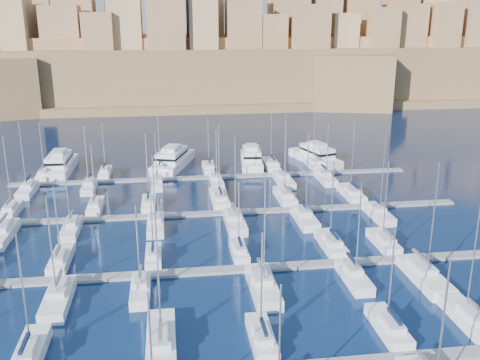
{
  "coord_description": "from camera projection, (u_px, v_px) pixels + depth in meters",
  "views": [
    {
      "loc": [
        -9.52,
        -77.08,
        32.83
      ],
      "look_at": [
        1.94,
        6.0,
        7.3
      ],
      "focal_mm": 40.0,
      "sensor_mm": 36.0,
      "label": 1
    }
  ],
  "objects": [
    {
      "name": "sailboat_47",
      "position": [
        325.0,
        178.0,
        111.79
      ],
      "size": [
        2.73,
        9.11,
        12.61
      ],
      "color": "white",
      "rests_on": "ground"
    },
    {
      "name": "sailboat_35",
      "position": [
        378.0,
        213.0,
        91.34
      ],
      "size": [
        2.71,
        9.05,
        14.96
      ],
      "color": "white",
      "rests_on": "ground"
    },
    {
      "name": "sailboat_15",
      "position": [
        239.0,
        251.0,
        76.59
      ],
      "size": [
        2.2,
        7.32,
        11.26
      ],
      "color": "white",
      "rests_on": "ground"
    },
    {
      "name": "pontoon_far",
      "position": [
        214.0,
        177.0,
        114.12
      ],
      "size": [
        84.0,
        2.0,
        0.4
      ],
      "primitive_type": "cube",
      "color": "slate",
      "rests_on": "ground"
    },
    {
      "name": "sailboat_42",
      "position": [
        27.0,
        190.0,
        104.02
      ],
      "size": [
        2.69,
        8.98,
        14.46
      ],
      "color": "white",
      "rests_on": "ground"
    },
    {
      "name": "ground",
      "position": [
        233.0,
        236.0,
        83.85
      ],
      "size": [
        600.0,
        600.0,
        0.0
      ],
      "primitive_type": "plane",
      "color": "black",
      "rests_on": "ground"
    },
    {
      "name": "sailboat_22",
      "position": [
        354.0,
        276.0,
        69.15
      ],
      "size": [
        2.56,
        8.55,
        14.03
      ],
      "color": "white",
      "rests_on": "ground"
    },
    {
      "name": "sailboat_30",
      "position": [
        2.0,
        234.0,
        82.67
      ],
      "size": [
        3.13,
        10.44,
        17.14
      ],
      "color": "white",
      "rests_on": "ground"
    },
    {
      "name": "sailboat_5",
      "position": [
        468.0,
        317.0,
        59.67
      ],
      "size": [
        2.8,
        9.32,
        14.17
      ],
      "color": "white",
      "rests_on": "ground"
    },
    {
      "name": "sailboat_39",
      "position": [
        209.0,
        168.0,
        118.88
      ],
      "size": [
        2.64,
        8.79,
        12.15
      ],
      "color": "white",
      "rests_on": "ground"
    },
    {
      "name": "sailboat_13",
      "position": [
        60.0,
        260.0,
        73.78
      ],
      "size": [
        2.49,
        8.29,
        11.54
      ],
      "color": "white",
      "rests_on": "ground"
    },
    {
      "name": "sailboat_37",
      "position": [
        105.0,
        173.0,
        115.52
      ],
      "size": [
        2.37,
        7.9,
        11.72
      ],
      "color": "white",
      "rests_on": "ground"
    },
    {
      "name": "sailboat_3",
      "position": [
        262.0,
        337.0,
        55.98
      ],
      "size": [
        2.4,
        8.0,
        12.67
      ],
      "color": "white",
      "rests_on": "ground"
    },
    {
      "name": "sailboat_14",
      "position": [
        153.0,
        256.0,
        75.03
      ],
      "size": [
        2.22,
        7.38,
        13.08
      ],
      "color": "white",
      "rests_on": "ground"
    },
    {
      "name": "sailboat_29",
      "position": [
        351.0,
        193.0,
        101.72
      ],
      "size": [
        2.88,
        9.6,
        15.59
      ],
      "color": "white",
      "rests_on": "ground"
    },
    {
      "name": "sailboat_46",
      "position": [
        284.0,
        180.0,
        110.25
      ],
      "size": [
        2.96,
        9.88,
        14.85
      ],
      "color": "white",
      "rests_on": "ground"
    },
    {
      "name": "sailboat_1",
      "position": [
        30.0,
        353.0,
        53.27
      ],
      "size": [
        2.63,
        8.78,
        13.64
      ],
      "color": "white",
      "rests_on": "ground"
    },
    {
      "name": "sailboat_36",
      "position": [
        44.0,
        175.0,
        113.83
      ],
      "size": [
        2.35,
        7.85,
        12.4
      ],
      "color": "white",
      "rests_on": "ground"
    },
    {
      "name": "motor_yacht_c",
      "position": [
        252.0,
        158.0,
        123.36
      ],
      "size": [
        6.32,
        15.85,
        5.25
      ],
      "color": "white",
      "rests_on": "ground"
    },
    {
      "name": "motor_yacht_a",
      "position": [
        60.0,
        164.0,
        118.46
      ],
      "size": [
        5.33,
        17.08,
        5.25
      ],
      "color": "white",
      "rests_on": "ground"
    },
    {
      "name": "sailboat_19",
      "position": [
        58.0,
        298.0,
        63.78
      ],
      "size": [
        2.91,
        9.7,
        14.15
      ],
      "color": "white",
      "rests_on": "ground"
    },
    {
      "name": "motor_yacht_d",
      "position": [
        316.0,
        155.0,
        125.83
      ],
      "size": [
        9.48,
        17.14,
        5.25
      ],
      "color": "white",
      "rests_on": "ground"
    },
    {
      "name": "sailboat_34",
      "position": [
        305.0,
        218.0,
        89.37
      ],
      "size": [
        2.88,
        9.6,
        15.56
      ],
      "color": "white",
      "rests_on": "ground"
    },
    {
      "name": "sailboat_21",
      "position": [
        263.0,
        286.0,
        66.66
      ],
      "size": [
        3.14,
        10.46,
        16.01
      ],
      "color": "white",
      "rests_on": "ground"
    },
    {
      "name": "sailboat_32",
      "position": [
        156.0,
        225.0,
        86.49
      ],
      "size": [
        2.66,
        8.87,
        12.59
      ],
      "color": "white",
      "rests_on": "ground"
    },
    {
      "name": "sailboat_44",
      "position": [
        157.0,
        183.0,
        108.02
      ],
      "size": [
        2.23,
        7.43,
        11.62
      ],
      "color": "white",
      "rests_on": "ground"
    },
    {
      "name": "sailboat_38",
      "position": [
        160.0,
        170.0,
        117.75
      ],
      "size": [
        2.82,
        9.4,
        14.84
      ],
      "color": "white",
      "rests_on": "ground"
    },
    {
      "name": "sailboat_45",
      "position": [
        216.0,
        182.0,
        109.16
      ],
      "size": [
        2.5,
        8.35,
        11.95
      ],
      "color": "white",
      "rests_on": "ground"
    },
    {
      "name": "sailboat_4",
      "position": [
        389.0,
        327.0,
        57.91
      ],
      "size": [
        2.46,
        8.21,
        12.51
      ],
      "color": "white",
      "rests_on": "ground"
    },
    {
      "name": "sailboat_41",
      "position": [
        314.0,
        163.0,
        122.67
      ],
      "size": [
        3.05,
        10.15,
        15.35
      ],
      "color": "white",
      "rests_on": "ground"
    },
    {
      "name": "sailboat_40",
      "position": [
        271.0,
        165.0,
        121.52
      ],
      "size": [
        3.14,
        10.47,
        14.02
      ],
      "color": "white",
      "rests_on": "ground"
    },
    {
      "name": "sailboat_26",
      "position": [
        149.0,
        204.0,
        96.08
      ],
      "size": [
        2.45,
        8.18,
        13.74
      ],
      "color": "white",
      "rests_on": "ground"
    },
    {
      "name": "sailboat_20",
      "position": [
        141.0,
        289.0,
        65.87
      ],
      "size": [
        2.39,
        7.95,
        12.19
      ],
      "color": "white",
      "rests_on": "ground"
    },
    {
      "name": "sailboat_2",
      "position": [
        161.0,
        340.0,
        55.51
      ],
      "size": [
        2.99,
        9.96,
        15.8
      ],
      "color": "white",
      "rests_on": "ground"
    },
    {
      "name": "motor_yacht_b",
      "position": [
        173.0,
        159.0,
        122.4
      ],
      "size": [
        10.94,
        19.29,
        5.25
      ],
      "color": "white",
      "rests_on": "ground"
    },
    {
      "name": "sailboat_43",
      "position": [
        89.0,
        187.0,
        105.94
      ],
      "size": [
        2.44,
        8.14,
        13.46
      ],
      "color": "white",
      "rests_on": "ground"
    },
    {
      "name": "sailboat_31",
      "position": [
        71.0,
        228.0,
        84.93
      ],
      "size": [
        2.55,
        8.49,
        13.94
      ],
      "color": "white",
      "rests_on": "ground"
    },
    {
      "name": "sailboat_33",
      "position": [
        235.0,
        222.0,
        87.71
      ],
      "size": [
        2.96,
        9.86,
        15.27
      ],
      "color": "white",
      "rests_on": "ground"
    },
    {
      "name": "sailboat_23",
      "position": [
        424.0,
        275.0,
        69.3
      ],
      "size": [
        3.23,
        10.76,
        16.48
      ],
      "color": "white",
      "rests_on": "ground"
    },
    {
      "name": "pontoon_mid_far",
      "position": [
        226.0,
        213.0,
        93.27
      ],
      "size": [
        84.0,
        2.0,
        0.4
      ],
      "primitive_type": "cube",
      "color": "slate",
      "rests_on": "ground"
    },
    {
      "name": "sailboat_28",
      "position": [
        285.0,
        197.0,
        99.98
      ],
      "size": [
        2.85,
        9.49,
        15.16
      ],
      "color": "white",
      "rests_on": "ground"
    },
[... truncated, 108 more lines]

